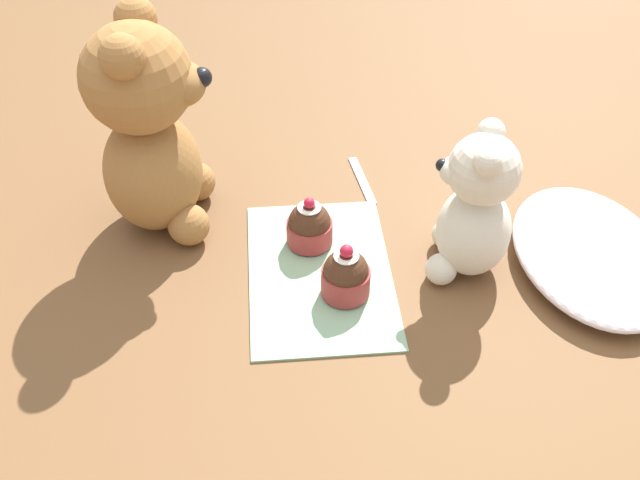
{
  "coord_description": "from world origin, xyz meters",
  "views": [
    {
      "loc": [
        0.66,
        -0.06,
        0.64
      ],
      "look_at": [
        0.0,
        0.0,
        0.06
      ],
      "focal_mm": 42.0,
      "sensor_mm": 36.0,
      "label": 1
    }
  ],
  "objects_px": {
    "teddy_bear_cream": "(475,210)",
    "cupcake_near_cream_bear": "(346,275)",
    "cupcake_near_tan_bear": "(310,226)",
    "teaspoon": "(362,180)",
    "teddy_bear_tan": "(149,129)"
  },
  "relations": [
    {
      "from": "teddy_bear_cream",
      "to": "teaspoon",
      "type": "bearing_deg",
      "value": -131.81
    },
    {
      "from": "teddy_bear_cream",
      "to": "cupcake_near_cream_bear",
      "type": "distance_m",
      "value": 0.17
    },
    {
      "from": "teddy_bear_tan",
      "to": "teaspoon",
      "type": "height_order",
      "value": "teddy_bear_tan"
    },
    {
      "from": "teddy_bear_cream",
      "to": "teddy_bear_tan",
      "type": "relative_size",
      "value": 0.68
    },
    {
      "from": "teddy_bear_cream",
      "to": "cupcake_near_cream_bear",
      "type": "height_order",
      "value": "teddy_bear_cream"
    },
    {
      "from": "teddy_bear_cream",
      "to": "cupcake_near_tan_bear",
      "type": "relative_size",
      "value": 2.84
    },
    {
      "from": "teddy_bear_cream",
      "to": "cupcake_near_tan_bear",
      "type": "xyz_separation_m",
      "value": [
        -0.06,
        -0.19,
        -0.06
      ]
    },
    {
      "from": "cupcake_near_cream_bear",
      "to": "teaspoon",
      "type": "relative_size",
      "value": 0.66
    },
    {
      "from": "teddy_bear_tan",
      "to": "cupcake_near_cream_bear",
      "type": "distance_m",
      "value": 0.3
    },
    {
      "from": "teddy_bear_tan",
      "to": "teaspoon",
      "type": "distance_m",
      "value": 0.31
    },
    {
      "from": "cupcake_near_tan_bear",
      "to": "teaspoon",
      "type": "height_order",
      "value": "cupcake_near_tan_bear"
    },
    {
      "from": "teddy_bear_tan",
      "to": "teaspoon",
      "type": "relative_size",
      "value": 2.6
    },
    {
      "from": "cupcake_near_tan_bear",
      "to": "teddy_bear_cream",
      "type": "bearing_deg",
      "value": 73.15
    },
    {
      "from": "teddy_bear_cream",
      "to": "cupcake_near_cream_bear",
      "type": "relative_size",
      "value": 2.68
    },
    {
      "from": "cupcake_near_tan_bear",
      "to": "teaspoon",
      "type": "bearing_deg",
      "value": 146.56
    }
  ]
}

